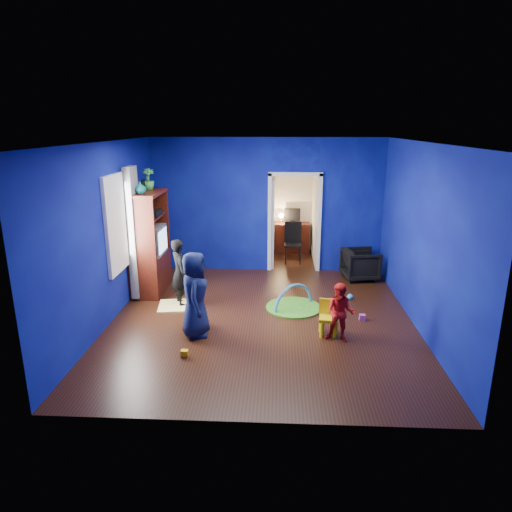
# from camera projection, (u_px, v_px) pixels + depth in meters

# --- Properties ---
(floor) EXTENTS (5.00, 5.50, 0.01)m
(floor) POSITION_uv_depth(u_px,v_px,m) (262.00, 320.00, 7.66)
(floor) COLOR black
(floor) RESTS_ON ground
(ceiling) EXTENTS (5.00, 5.50, 0.01)m
(ceiling) POSITION_uv_depth(u_px,v_px,m) (263.00, 142.00, 6.85)
(ceiling) COLOR white
(ceiling) RESTS_ON wall_back
(wall_back) EXTENTS (5.00, 0.02, 2.90)m
(wall_back) POSITION_uv_depth(u_px,v_px,m) (267.00, 206.00, 9.90)
(wall_back) COLOR #090A6B
(wall_back) RESTS_ON floor
(wall_front) EXTENTS (5.00, 0.02, 2.90)m
(wall_front) POSITION_uv_depth(u_px,v_px,m) (252.00, 300.00, 4.62)
(wall_front) COLOR #090A6B
(wall_front) RESTS_ON floor
(wall_left) EXTENTS (0.02, 5.50, 2.90)m
(wall_left) POSITION_uv_depth(u_px,v_px,m) (108.00, 234.00, 7.38)
(wall_left) COLOR #090A6B
(wall_left) RESTS_ON floor
(wall_right) EXTENTS (0.02, 5.50, 2.90)m
(wall_right) POSITION_uv_depth(u_px,v_px,m) (422.00, 238.00, 7.14)
(wall_right) COLOR #090A6B
(wall_right) RESTS_ON floor
(alcove) EXTENTS (1.00, 1.75, 2.50)m
(alcove) POSITION_uv_depth(u_px,v_px,m) (293.00, 208.00, 10.76)
(alcove) COLOR silver
(alcove) RESTS_ON floor
(armchair) EXTENTS (0.80, 0.79, 0.64)m
(armchair) POSITION_uv_depth(u_px,v_px,m) (361.00, 264.00, 9.59)
(armchair) COLOR black
(armchair) RESTS_ON floor
(child_black) EXTENTS (0.47, 0.53, 1.22)m
(child_black) POSITION_uv_depth(u_px,v_px,m) (180.00, 272.00, 8.14)
(child_black) COLOR black
(child_black) RESTS_ON floor
(child_navy) EXTENTS (0.50, 0.70, 1.34)m
(child_navy) POSITION_uv_depth(u_px,v_px,m) (195.00, 294.00, 6.94)
(child_navy) COLOR #10123D
(child_navy) RESTS_ON floor
(toddler_red) EXTENTS (0.52, 0.45, 0.91)m
(toddler_red) POSITION_uv_depth(u_px,v_px,m) (340.00, 313.00, 6.80)
(toddler_red) COLOR red
(toddler_red) RESTS_ON floor
(vase) EXTENTS (0.22, 0.22, 0.22)m
(vase) POSITION_uv_depth(u_px,v_px,m) (140.00, 188.00, 8.14)
(vase) COLOR #0C6064
(vase) RESTS_ON tv_armoire
(potted_plant) EXTENTS (0.29, 0.29, 0.40)m
(potted_plant) POSITION_uv_depth(u_px,v_px,m) (148.00, 179.00, 8.61)
(potted_plant) COLOR green
(potted_plant) RESTS_ON tv_armoire
(tv_armoire) EXTENTS (0.58, 1.14, 1.96)m
(tv_armoire) POSITION_uv_depth(u_px,v_px,m) (149.00, 242.00, 8.73)
(tv_armoire) COLOR #3C170A
(tv_armoire) RESTS_ON floor
(crt_tv) EXTENTS (0.46, 0.70, 0.54)m
(crt_tv) POSITION_uv_depth(u_px,v_px,m) (151.00, 240.00, 8.71)
(crt_tv) COLOR silver
(crt_tv) RESTS_ON tv_armoire
(yellow_blanket) EXTENTS (0.83, 0.70, 0.03)m
(yellow_blanket) POSITION_uv_depth(u_px,v_px,m) (180.00, 306.00, 8.21)
(yellow_blanket) COLOR #F2E07A
(yellow_blanket) RESTS_ON floor
(hopper_ball) EXTENTS (0.37, 0.37, 0.37)m
(hopper_ball) POSITION_uv_depth(u_px,v_px,m) (196.00, 317.00, 7.31)
(hopper_ball) COLOR yellow
(hopper_ball) RESTS_ON floor
(kid_chair) EXTENTS (0.32, 0.32, 0.50)m
(kid_chair) POSITION_uv_depth(u_px,v_px,m) (328.00, 320.00, 7.05)
(kid_chair) COLOR yellow
(kid_chair) RESTS_ON floor
(play_mat) EXTENTS (0.98, 0.98, 0.03)m
(play_mat) POSITION_uv_depth(u_px,v_px,m) (293.00, 307.00, 8.14)
(play_mat) COLOR #319020
(play_mat) RESTS_ON floor
(toy_arch) EXTENTS (0.71, 0.59, 0.87)m
(toy_arch) POSITION_uv_depth(u_px,v_px,m) (293.00, 307.00, 8.14)
(toy_arch) COLOR #3F8CD8
(toy_arch) RESTS_ON floor
(window_left) EXTENTS (0.03, 0.95, 1.55)m
(window_left) POSITION_uv_depth(u_px,v_px,m) (116.00, 223.00, 7.69)
(window_left) COLOR white
(window_left) RESTS_ON wall_left
(curtain) EXTENTS (0.14, 0.42, 2.40)m
(curtain) POSITION_uv_depth(u_px,v_px,m) (134.00, 233.00, 8.29)
(curtain) COLOR slate
(curtain) RESTS_ON floor
(doorway) EXTENTS (1.16, 0.10, 2.10)m
(doorway) POSITION_uv_depth(u_px,v_px,m) (294.00, 224.00, 9.98)
(doorway) COLOR white
(doorway) RESTS_ON floor
(study_desk) EXTENTS (0.88, 0.44, 0.75)m
(study_desk) POSITION_uv_depth(u_px,v_px,m) (292.00, 238.00, 11.62)
(study_desk) COLOR #3D140A
(study_desk) RESTS_ON floor
(desk_monitor) EXTENTS (0.40, 0.05, 0.32)m
(desk_monitor) POSITION_uv_depth(u_px,v_px,m) (292.00, 214.00, 11.57)
(desk_monitor) COLOR black
(desk_monitor) RESTS_ON study_desk
(desk_lamp) EXTENTS (0.14, 0.14, 0.14)m
(desk_lamp) POSITION_uv_depth(u_px,v_px,m) (281.00, 216.00, 11.53)
(desk_lamp) COLOR #FFD88C
(desk_lamp) RESTS_ON study_desk
(folding_chair) EXTENTS (0.40, 0.40, 0.92)m
(folding_chair) POSITION_uv_depth(u_px,v_px,m) (293.00, 244.00, 10.67)
(folding_chair) COLOR black
(folding_chair) RESTS_ON floor
(book_shelf) EXTENTS (0.88, 0.24, 0.04)m
(book_shelf) POSITION_uv_depth(u_px,v_px,m) (293.00, 172.00, 11.26)
(book_shelf) COLOR white
(book_shelf) RESTS_ON study_desk
(toy_0) EXTENTS (0.11, 0.11, 0.11)m
(toy_0) POSITION_uv_depth(u_px,v_px,m) (350.00, 297.00, 8.53)
(toy_0) COLOR #2995EA
(toy_0) RESTS_ON floor
(toy_1) EXTENTS (0.10, 0.08, 0.10)m
(toy_1) POSITION_uv_depth(u_px,v_px,m) (185.00, 353.00, 6.43)
(toy_1) COLOR #F5AB0C
(toy_1) RESTS_ON floor
(toy_2) EXTENTS (0.11, 0.11, 0.11)m
(toy_2) POSITION_uv_depth(u_px,v_px,m) (323.00, 302.00, 8.28)
(toy_2) COLOR green
(toy_2) RESTS_ON floor
(toy_3) EXTENTS (0.10, 0.08, 0.10)m
(toy_3) POSITION_uv_depth(u_px,v_px,m) (362.00, 317.00, 7.63)
(toy_3) COLOR #B945AC
(toy_3) RESTS_ON floor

